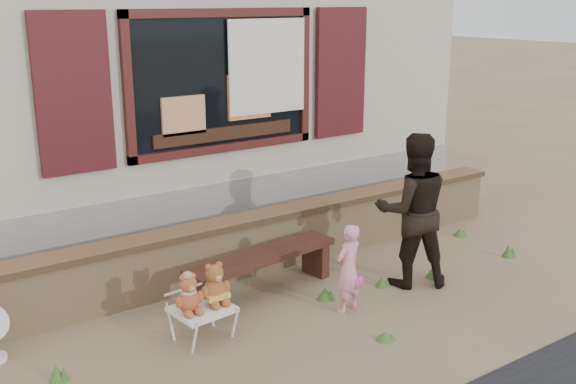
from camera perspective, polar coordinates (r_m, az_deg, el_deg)
ground at (r=7.15m, az=2.79°, el=-8.82°), size 80.00×80.00×0.00m
shopfront at (r=10.45m, az=-12.51°, el=10.16°), size 8.04×5.13×4.00m
brick_wall at (r=7.77m, az=-1.69°, el=-4.00°), size 7.10×0.36×0.67m
bench at (r=7.09m, az=-2.18°, el=-6.13°), size 1.81×0.59×0.46m
folding_chair at (r=6.25m, az=-7.27°, el=-9.90°), size 0.55×0.50×0.31m
teddy_bear_left at (r=6.09m, az=-8.45°, el=-8.43°), size 0.30×0.26×0.37m
teddy_bear_right at (r=6.22m, az=-6.27°, el=-7.63°), size 0.32×0.29×0.41m
child at (r=6.69m, az=5.12°, el=-6.46°), size 0.37×0.28×0.91m
adult at (r=7.29m, az=10.51°, el=-1.53°), size 1.02×0.95×1.68m
fan_right at (r=8.96m, az=10.64°, el=-2.02°), size 0.34×0.22×0.53m
grass_tufts at (r=7.39m, az=8.16°, el=-7.57°), size 5.56×1.69×0.16m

